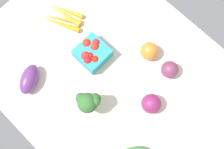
% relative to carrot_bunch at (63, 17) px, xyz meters
% --- Properties ---
extents(tablecloth, '(1.04, 0.76, 0.02)m').
position_rel_carrot_bunch_xyz_m(tablecloth, '(0.31, -0.03, -0.02)').
color(tablecloth, beige).
rests_on(tablecloth, ground).
extents(carrot_bunch, '(0.18, 0.14, 0.02)m').
position_rel_carrot_bunch_xyz_m(carrot_bunch, '(0.00, 0.00, 0.00)').
color(carrot_bunch, orange).
rests_on(carrot_bunch, tablecloth).
extents(red_onion_near_basket, '(0.06, 0.06, 0.06)m').
position_rel_carrot_bunch_xyz_m(red_onion_near_basket, '(0.45, 0.13, 0.02)').
color(red_onion_near_basket, '#733250').
rests_on(red_onion_near_basket, tablecloth).
extents(broccoli_head, '(0.08, 0.08, 0.12)m').
position_rel_carrot_bunch_xyz_m(broccoli_head, '(0.33, -0.17, 0.06)').
color(broccoli_head, '#A7CF81').
rests_on(broccoli_head, tablecloth).
extents(berry_basket, '(0.11, 0.11, 0.07)m').
position_rel_carrot_bunch_xyz_m(berry_basket, '(0.20, -0.03, 0.02)').
color(berry_basket, teal).
rests_on(berry_basket, tablecloth).
extents(eggplant, '(0.11, 0.13, 0.06)m').
position_rel_carrot_bunch_xyz_m(eggplant, '(0.10, -0.26, 0.02)').
color(eggplant, '#633173').
rests_on(eggplant, tablecloth).
extents(red_onion_center, '(0.07, 0.07, 0.07)m').
position_rel_carrot_bunch_xyz_m(red_onion_center, '(0.48, -0.02, 0.02)').
color(red_onion_center, '#832455').
rests_on(red_onion_center, tablecloth).
extents(heirloom_tomato_orange, '(0.07, 0.07, 0.07)m').
position_rel_carrot_bunch_xyz_m(heirloom_tomato_orange, '(0.34, 0.13, 0.02)').
color(heirloom_tomato_orange, orange).
rests_on(heirloom_tomato_orange, tablecloth).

